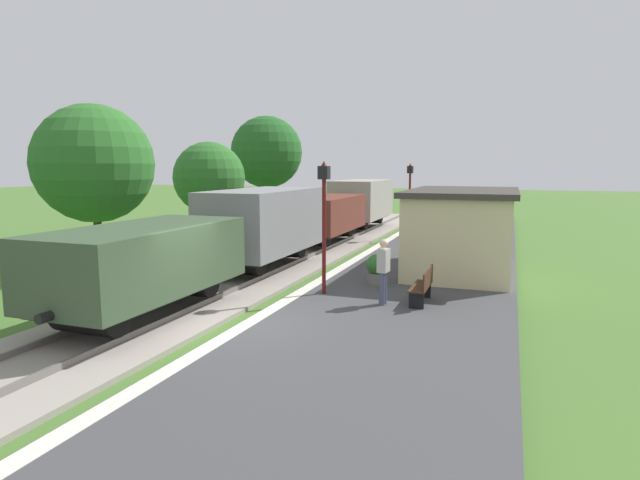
# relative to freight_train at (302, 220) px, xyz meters

# --- Properties ---
(ground_plane) EXTENTS (160.00, 160.00, 0.00)m
(ground_plane) POSITION_rel_freight_train_xyz_m (2.40, -10.28, -1.55)
(ground_plane) COLOR #47702D
(platform_slab) EXTENTS (6.00, 60.00, 0.25)m
(platform_slab) POSITION_rel_freight_train_xyz_m (5.60, -10.28, -1.43)
(platform_slab) COLOR #424244
(platform_slab) RESTS_ON ground
(platform_edge_stripe) EXTENTS (0.36, 60.00, 0.01)m
(platform_edge_stripe) POSITION_rel_freight_train_xyz_m (2.80, -10.28, -1.30)
(platform_edge_stripe) COLOR silver
(platform_edge_stripe) RESTS_ON platform_slab
(track_ballast) EXTENTS (3.80, 60.00, 0.12)m
(track_ballast) POSITION_rel_freight_train_xyz_m (-0.00, -10.28, -1.49)
(track_ballast) COLOR #9E9389
(track_ballast) RESTS_ON ground
(rail_near) EXTENTS (0.07, 60.00, 0.14)m
(rail_near) POSITION_rel_freight_train_xyz_m (0.72, -10.28, -1.36)
(rail_near) COLOR slate
(rail_near) RESTS_ON track_ballast
(rail_far) EXTENTS (0.07, 60.00, 0.14)m
(rail_far) POSITION_rel_freight_train_xyz_m (-0.72, -10.28, -1.36)
(rail_far) COLOR slate
(rail_far) RESTS_ON track_ballast
(freight_train) EXTENTS (2.50, 26.00, 2.72)m
(freight_train) POSITION_rel_freight_train_xyz_m (0.00, 0.00, 0.00)
(freight_train) COLOR #384C33
(freight_train) RESTS_ON rail_near
(station_hut) EXTENTS (3.50, 5.80, 2.78)m
(station_hut) POSITION_rel_freight_train_xyz_m (6.80, -2.39, 0.10)
(station_hut) COLOR beige
(station_hut) RESTS_ON platform_slab
(bench_near_hut) EXTENTS (0.42, 1.50, 0.91)m
(bench_near_hut) POSITION_rel_freight_train_xyz_m (6.26, -7.11, -0.83)
(bench_near_hut) COLOR #422819
(bench_near_hut) RESTS_ON platform_slab
(person_waiting) EXTENTS (0.28, 0.40, 1.71)m
(person_waiting) POSITION_rel_freight_train_xyz_m (5.31, -7.61, -0.37)
(person_waiting) COLOR #474C66
(person_waiting) RESTS_ON platform_slab
(potted_planter) EXTENTS (0.64, 0.64, 0.92)m
(potted_planter) POSITION_rel_freight_train_xyz_m (4.58, -5.32, -0.83)
(potted_planter) COLOR slate
(potted_planter) RESTS_ON platform_slab
(lamp_post_near) EXTENTS (0.28, 0.28, 3.70)m
(lamp_post_near) POSITION_rel_freight_train_xyz_m (3.47, -7.01, 1.25)
(lamp_post_near) COLOR #591414
(lamp_post_near) RESTS_ON platform_slab
(lamp_post_far) EXTENTS (0.28, 0.28, 3.70)m
(lamp_post_far) POSITION_rel_freight_train_xyz_m (3.47, 5.98, 1.25)
(lamp_post_far) COLOR #591414
(lamp_post_far) RESTS_ON platform_slab
(tree_trackside_mid) EXTENTS (4.25, 4.25, 6.02)m
(tree_trackside_mid) POSITION_rel_freight_train_xyz_m (-5.85, -5.49, 2.33)
(tree_trackside_mid) COLOR #4C3823
(tree_trackside_mid) RESTS_ON ground
(tree_trackside_far) EXTENTS (3.46, 3.46, 4.98)m
(tree_trackside_far) POSITION_rel_freight_train_xyz_m (-5.48, 1.57, 1.69)
(tree_trackside_far) COLOR #4C3823
(tree_trackside_far) RESTS_ON ground
(tree_field_left) EXTENTS (4.58, 4.58, 6.98)m
(tree_field_left) POSITION_rel_freight_train_xyz_m (-6.56, 10.24, 3.13)
(tree_field_left) COLOR #4C3823
(tree_field_left) RESTS_ON ground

